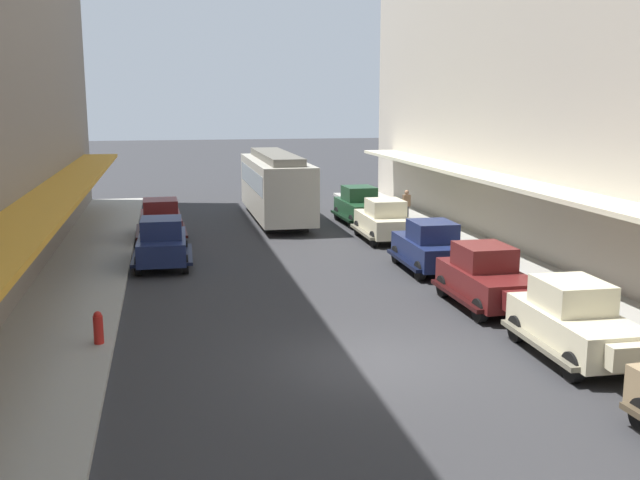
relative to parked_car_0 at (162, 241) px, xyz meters
The scene contains 12 objects.
ground_plane 12.32m from the parked_car_0, 66.95° to the right, with size 200.00×200.00×0.00m, color #2D2D30.
sidewalk_left 11.65m from the parked_car_0, 103.40° to the right, with size 3.00×60.00×0.15m, color #99968E.
parked_car_0 is the anchor object (origin of this frame).
parked_car_1 11.98m from the parked_car_0, 38.63° to the right, with size 2.15×4.26×1.84m.
parked_car_2 9.76m from the parked_car_0, 16.31° to the right, with size 2.22×4.29×1.84m.
parked_car_3 12.25m from the parked_car_0, 38.45° to the left, with size 2.23×4.29×1.84m.
parked_car_5 15.30m from the parked_car_0, 51.30° to the right, with size 2.23×4.29×1.84m.
parked_car_6 5.22m from the parked_car_0, 90.68° to the left, with size 2.22×4.29×1.84m.
parked_car_7 9.95m from the parked_car_0, 18.32° to the left, with size 2.20×4.28×1.84m.
streetcar 10.95m from the parked_car_0, 58.82° to the left, with size 2.56×9.61×3.46m.
fire_hydrant 9.11m from the parked_car_0, 99.76° to the right, with size 0.24×0.24×0.82m.
pedestrian_0 13.19m from the parked_car_0, 28.77° to the left, with size 0.36×0.24×1.64m.
Camera 1 is at (-4.58, -15.51, 6.03)m, focal length 40.77 mm.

